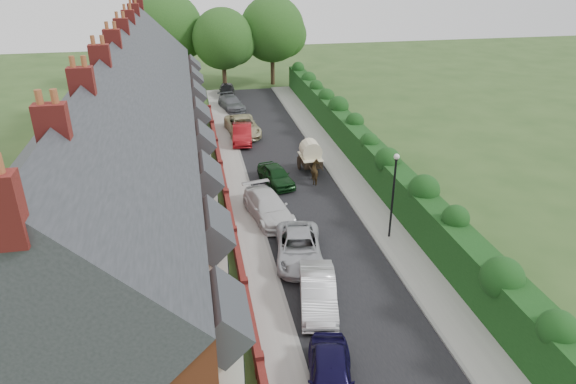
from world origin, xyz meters
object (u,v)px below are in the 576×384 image
object	(u,v)px
car_white	(268,207)
horse_cart	(310,154)
car_red	(242,134)
horse	(316,172)
car_silver_b	(299,247)
car_navy	(330,376)
car_grey	(231,103)
lamppost	(394,186)
car_green	(276,175)
car_beige	(243,126)
car_black	(227,90)
car_silver_a	(318,292)

from	to	relation	value
car_white	horse_cart	distance (m)	7.82
car_red	horse	bearing A→B (deg)	-59.46
car_silver_b	horse	xyz separation A→B (m)	(3.32, 9.58, 0.02)
car_navy	car_grey	size ratio (longest dim) A/B	0.89
lamppost	car_grey	distance (m)	28.75
car_white	car_green	distance (m)	5.04
car_silver_b	car_green	distance (m)	9.76
car_red	horse_cart	world-z (taller)	horse_cart
car_grey	horse	xyz separation A→B (m)	(4.19, -19.48, 0.05)
lamppost	horse	world-z (taller)	lamppost
lamppost	car_green	size ratio (longest dim) A/B	1.29
car_red	car_beige	size ratio (longest dim) A/B	0.81
car_silver_b	car_navy	bearing A→B (deg)	-85.25
car_green	car_red	size ratio (longest dim) A/B	0.88
lamppost	car_beige	bearing A→B (deg)	107.27
car_red	car_grey	world-z (taller)	car_red
car_green	horse	xyz separation A→B (m)	(2.87, -0.17, 0.05)
car_silver_b	car_grey	xyz separation A→B (m)	(-0.87, 29.06, -0.02)
car_red	car_black	distance (m)	15.44
car_silver_a	horse_cart	size ratio (longest dim) A/B	1.34
car_white	horse_cart	world-z (taller)	horse_cart
car_white	car_grey	xyz separation A→B (m)	(0.00, 24.17, -0.07)
horse	horse_cart	distance (m)	1.99
horse_cart	car_grey	bearing A→B (deg)	103.40
car_silver_a	car_black	distance (m)	38.44
car_grey	horse_cart	distance (m)	18.11
car_silver_b	car_white	world-z (taller)	car_white
lamppost	car_grey	size ratio (longest dim) A/B	1.09
lamppost	car_grey	world-z (taller)	lamppost
car_navy	horse_cart	distance (m)	20.93
car_black	car_grey	bearing A→B (deg)	-85.90
car_red	car_beige	bearing A→B (deg)	89.49
car_black	horse	bearing A→B (deg)	-76.30
car_silver_b	horse	bearing A→B (deg)	80.36
car_beige	horse_cart	xyz separation A→B (m)	(3.95, -9.50, 0.62)
horse	car_red	bearing A→B (deg)	-62.85
lamppost	car_black	world-z (taller)	lamppost
car_grey	car_beige	bearing A→B (deg)	-100.10
car_silver_b	car_silver_a	bearing A→B (deg)	-80.14
car_silver_a	lamppost	bearing A→B (deg)	53.99
car_green	lamppost	bearing A→B (deg)	-72.49
car_silver_a	horse	world-z (taller)	car_silver_a
car_green	horse_cart	xyz separation A→B (m)	(2.87, 1.70, 0.72)
lamppost	car_silver_b	bearing A→B (deg)	-168.22
car_silver_a	car_grey	size ratio (longest dim) A/B	0.97
car_navy	car_silver_a	bearing A→B (deg)	93.77
car_navy	horse_cart	xyz separation A→B (m)	(4.08, 20.52, 0.69)
car_navy	car_white	bearing A→B (deg)	103.06
car_silver_b	car_black	world-z (taller)	car_black
car_grey	horse	bearing A→B (deg)	-89.67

